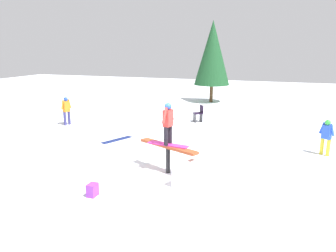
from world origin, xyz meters
TOP-DOWN VIEW (x-y plane):
  - ground_plane at (0.00, 0.00)m, footprint 60.00×60.00m
  - rail_feature at (0.00, 0.00)m, footprint 2.12×1.17m
  - snow_kicker_ramp at (-1.59, 0.72)m, footprint 2.26×2.11m
  - main_rider_on_rail at (0.00, 0.00)m, footprint 1.34×0.69m
  - bystander_blue at (-4.82, -3.49)m, footprint 0.52×0.41m
  - bystander_orange at (6.94, -4.46)m, footprint 0.29×0.58m
  - loose_snowboard_navy at (3.25, -2.78)m, footprint 0.86×1.47m
  - folding_chair at (0.83, -7.33)m, footprint 0.61×0.61m
  - backpack_on_snow at (1.33, 2.22)m, footprint 0.22×0.30m
  - pine_tree_far at (1.54, -13.89)m, footprint 2.48×2.48m

SIDE VIEW (x-z plane):
  - ground_plane at x=0.00m, z-range 0.00..0.00m
  - loose_snowboard_navy at x=3.25m, z-range 0.00..0.02m
  - backpack_on_snow at x=1.33m, z-range 0.00..0.34m
  - snow_kicker_ramp at x=-1.59m, z-range 0.00..0.63m
  - folding_chair at x=0.83m, z-range -0.03..0.85m
  - bystander_blue at x=-4.82m, z-range 0.08..1.40m
  - rail_feature at x=0.00m, z-range 0.30..1.20m
  - bystander_orange at x=6.94m, z-range 0.09..1.50m
  - main_rider_on_rail at x=0.00m, z-range 0.89..2.20m
  - pine_tree_far at x=1.54m, z-range 0.61..6.25m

